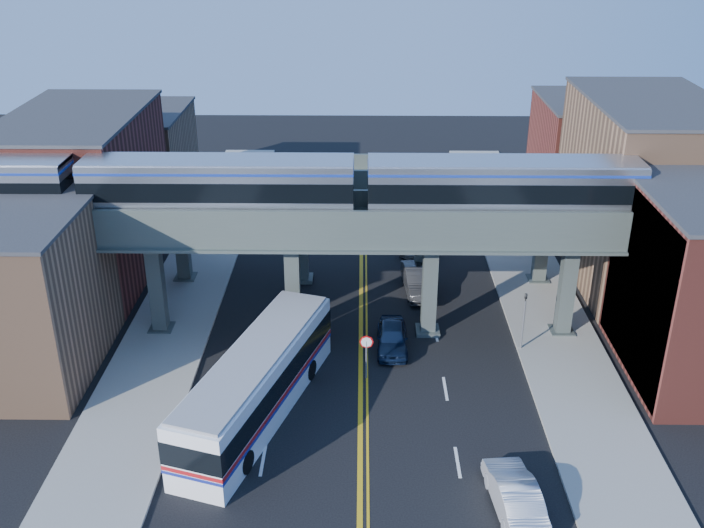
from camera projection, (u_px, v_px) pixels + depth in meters
The scene contains 20 objects.
ground at pixel (360, 410), 39.80m from camera, with size 120.00×120.00×0.00m, color black.
sidewalk_west at pixel (177, 313), 48.96m from camera, with size 5.00×70.00×0.16m, color gray.
sidewalk_east at pixel (546, 316), 48.69m from camera, with size 5.00×70.00×0.16m, color gray.
building_west_a at pixel (14, 293), 41.74m from camera, with size 8.00×10.00×9.00m, color #896247.
building_west_b at pixel (84, 198), 52.20m from camera, with size 8.00×14.00×11.00m, color maroon.
building_west_c at pixel (138, 161), 64.61m from camera, with size 8.00×10.00×8.00m, color #896247.
building_east_b at pixel (642, 193), 51.55m from camera, with size 8.00×14.00×12.00m, color #896247.
building_east_c at pixel (588, 157), 63.96m from camera, with size 8.00×10.00×9.00m, color maroon.
mural_panel at pixel (637, 293), 41.24m from camera, with size 0.10×9.50×9.50m, color teal.
elevated_viaduct_near at pixel (361, 232), 44.32m from camera, with size 52.00×3.60×7.40m.
elevated_viaduct_far at pixel (362, 191), 50.66m from camera, with size 52.00×3.60×7.40m.
transit_train at pixel (219, 185), 43.24m from camera, with size 46.30×2.90×3.38m.
stop_sign at pixel (366, 350), 41.77m from camera, with size 0.76×0.09×2.63m.
traffic_signal at pixel (524, 315), 44.15m from camera, with size 0.15×0.18×4.10m.
transit_bus at pixel (257, 384), 38.84m from camera, with size 6.87×13.68×3.45m.
car_lane_a at pixel (392, 337), 44.99m from camera, with size 1.75×4.35×1.48m, color #0D1932.
car_lane_b at pixel (418, 280), 51.51m from camera, with size 1.76×5.03×1.66m, color #2B2C2D.
car_lane_c at pixel (418, 240), 57.89m from camera, with size 2.44×5.28×1.47m, color silver.
car_lane_d at pixel (394, 223), 60.82m from camera, with size 2.14×5.25×1.52m, color #B1B0B6.
car_parked_curb at pixel (514, 494), 33.05m from camera, with size 1.69×4.84×1.59m, color silver.
Camera 1 is at (0.00, -32.94, 23.55)m, focal length 40.00 mm.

